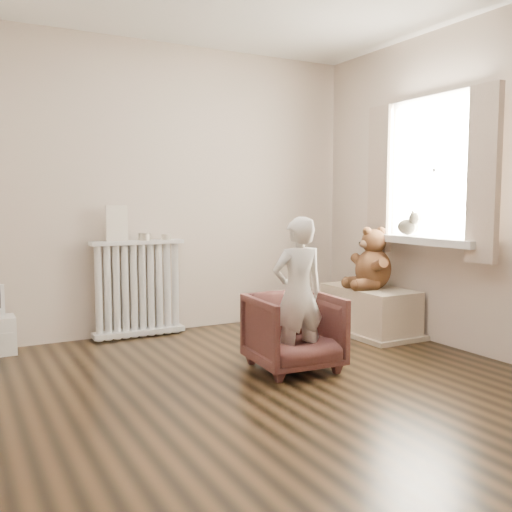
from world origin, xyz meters
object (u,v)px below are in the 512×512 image
toy_bench (369,311)px  radiator (138,293)px  armchair (294,332)px  plush_cat (408,224)px  teddy_bear (373,260)px  child (298,293)px

toy_bench → radiator: bearing=155.6°
toy_bench → armchair: bearing=-152.6°
plush_cat → radiator: bearing=125.4°
armchair → toy_bench: armchair is taller
armchair → teddy_bear: teddy_bear is taller
armchair → plush_cat: plush_cat is taller
child → toy_bench: (1.20, 0.67, -0.36)m
child → teddy_bear: 1.36m
radiator → armchair: (0.69, -1.48, -0.12)m
radiator → teddy_bear: 2.11m
armchair → plush_cat: size_ratio=2.44×
child → armchair: bearing=-86.1°
radiator → child: bearing=-65.8°
toy_bench → plush_cat: bearing=-66.0°
armchair → toy_bench: size_ratio=0.67×
armchair → child: size_ratio=0.56×
armchair → teddy_bear: size_ratio=1.10×
radiator → toy_bench: radiator is taller
teddy_bear → plush_cat: 0.45m
radiator → teddy_bear: (1.88, -0.90, 0.28)m
teddy_bear → plush_cat: bearing=-54.0°
toy_bench → plush_cat: (0.14, -0.31, 0.80)m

